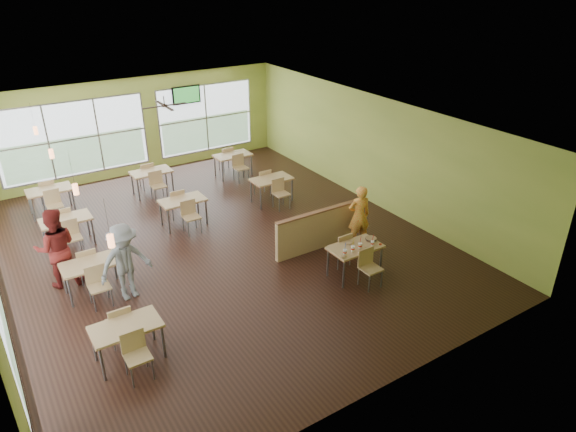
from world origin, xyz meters
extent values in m
plane|color=black|center=(0.00, 0.00, 0.00)|extent=(12.00, 12.00, 0.00)
plane|color=white|center=(0.00, 0.00, 3.20)|extent=(12.00, 12.00, 0.00)
cube|color=#B3BA4B|center=(0.00, 6.00, 1.60)|extent=(10.00, 0.04, 3.20)
cube|color=#B3BA4B|center=(0.00, -6.00, 1.60)|extent=(10.00, 0.04, 3.20)
cube|color=#B3BA4B|center=(5.00, 0.00, 1.60)|extent=(0.04, 12.00, 3.20)
cube|color=white|center=(-2.00, 5.98, 1.53)|extent=(4.50, 0.02, 2.35)
cube|color=white|center=(2.50, 5.98, 1.53)|extent=(3.50, 0.02, 2.35)
cube|color=#B7BABC|center=(0.25, 5.97, 0.35)|extent=(8.00, 0.04, 0.05)
cube|color=tan|center=(2.00, -3.00, 0.73)|extent=(1.20, 0.70, 0.04)
cube|color=brown|center=(2.00, -3.00, 0.70)|extent=(1.22, 0.71, 0.01)
cylinder|color=slate|center=(1.46, -3.29, 0.35)|extent=(0.05, 0.05, 0.71)
cylinder|color=slate|center=(2.54, -3.29, 0.35)|extent=(0.05, 0.05, 0.71)
cylinder|color=slate|center=(1.46, -2.71, 0.35)|extent=(0.05, 0.05, 0.71)
cylinder|color=slate|center=(2.54, -2.71, 0.35)|extent=(0.05, 0.05, 0.71)
cube|color=tan|center=(2.00, -2.45, 0.45)|extent=(0.42, 0.42, 0.04)
cube|color=tan|center=(2.00, -2.26, 0.67)|extent=(0.42, 0.04, 0.40)
cube|color=tan|center=(2.00, -3.55, 0.45)|extent=(0.42, 0.42, 0.04)
cube|color=tan|center=(2.00, -3.74, 0.67)|extent=(0.42, 0.04, 0.40)
cube|color=tan|center=(2.00, -1.55, 0.50)|extent=(2.40, 0.12, 1.00)
cube|color=brown|center=(2.00, -1.55, 1.02)|extent=(2.40, 0.14, 0.04)
cube|color=tan|center=(-3.20, -3.00, 0.73)|extent=(1.20, 0.70, 0.04)
cube|color=brown|center=(-3.20, -3.00, 0.70)|extent=(1.22, 0.71, 0.01)
cylinder|color=slate|center=(-3.74, -3.29, 0.35)|extent=(0.05, 0.05, 0.71)
cylinder|color=slate|center=(-2.66, -3.29, 0.35)|extent=(0.05, 0.05, 0.71)
cylinder|color=slate|center=(-3.74, -2.71, 0.35)|extent=(0.05, 0.05, 0.71)
cylinder|color=slate|center=(-2.66, -2.71, 0.35)|extent=(0.05, 0.05, 0.71)
cube|color=tan|center=(-3.20, -2.45, 0.45)|extent=(0.42, 0.42, 0.04)
cube|color=tan|center=(-3.20, -2.26, 0.67)|extent=(0.42, 0.04, 0.40)
cube|color=tan|center=(-3.20, -3.55, 0.45)|extent=(0.42, 0.42, 0.04)
cube|color=tan|center=(-3.20, -3.74, 0.67)|extent=(0.42, 0.04, 0.40)
cube|color=tan|center=(-3.20, -0.50, 0.73)|extent=(1.20, 0.70, 0.04)
cube|color=brown|center=(-3.20, -0.50, 0.70)|extent=(1.22, 0.71, 0.01)
cylinder|color=slate|center=(-3.74, -0.79, 0.35)|extent=(0.05, 0.05, 0.71)
cylinder|color=slate|center=(-2.66, -0.79, 0.35)|extent=(0.05, 0.05, 0.71)
cylinder|color=slate|center=(-3.74, -0.21, 0.35)|extent=(0.05, 0.05, 0.71)
cylinder|color=slate|center=(-2.66, -0.21, 0.35)|extent=(0.05, 0.05, 0.71)
cube|color=tan|center=(-3.20, 0.05, 0.45)|extent=(0.42, 0.42, 0.04)
cube|color=tan|center=(-3.20, 0.24, 0.67)|extent=(0.42, 0.04, 0.40)
cube|color=tan|center=(-3.20, -1.05, 0.45)|extent=(0.42, 0.42, 0.04)
cube|color=tan|center=(-3.20, -1.24, 0.67)|extent=(0.42, 0.04, 0.40)
cube|color=tan|center=(-3.20, 2.00, 0.73)|extent=(1.20, 0.70, 0.04)
cube|color=brown|center=(-3.20, 2.00, 0.70)|extent=(1.22, 0.71, 0.01)
cylinder|color=slate|center=(-3.74, 1.71, 0.35)|extent=(0.05, 0.05, 0.71)
cylinder|color=slate|center=(-2.66, 1.71, 0.35)|extent=(0.05, 0.05, 0.71)
cylinder|color=slate|center=(-3.74, 2.29, 0.35)|extent=(0.05, 0.05, 0.71)
cylinder|color=slate|center=(-2.66, 2.29, 0.35)|extent=(0.05, 0.05, 0.71)
cube|color=tan|center=(-3.20, 2.55, 0.45)|extent=(0.42, 0.42, 0.04)
cube|color=tan|center=(-3.20, 2.74, 0.67)|extent=(0.42, 0.04, 0.40)
cube|color=tan|center=(-3.20, 1.45, 0.45)|extent=(0.42, 0.42, 0.04)
cube|color=tan|center=(-3.20, 1.26, 0.67)|extent=(0.42, 0.04, 0.40)
cube|color=tan|center=(-3.20, 4.20, 0.73)|extent=(1.20, 0.70, 0.04)
cube|color=brown|center=(-3.20, 4.20, 0.70)|extent=(1.22, 0.71, 0.01)
cylinder|color=slate|center=(-3.74, 3.91, 0.35)|extent=(0.05, 0.05, 0.71)
cylinder|color=slate|center=(-2.66, 3.91, 0.35)|extent=(0.05, 0.05, 0.71)
cylinder|color=slate|center=(-3.74, 4.49, 0.35)|extent=(0.05, 0.05, 0.71)
cylinder|color=slate|center=(-2.66, 4.49, 0.35)|extent=(0.05, 0.05, 0.71)
cube|color=tan|center=(-3.20, 4.75, 0.45)|extent=(0.42, 0.42, 0.04)
cube|color=tan|center=(-3.20, 4.94, 0.67)|extent=(0.42, 0.04, 0.40)
cube|color=tan|center=(-3.20, 3.65, 0.45)|extent=(0.42, 0.42, 0.04)
cube|color=tan|center=(-3.20, 3.46, 0.67)|extent=(0.42, 0.04, 0.40)
cube|color=tan|center=(-0.30, 1.50, 0.73)|extent=(1.20, 0.70, 0.04)
cube|color=brown|center=(-0.30, 1.50, 0.70)|extent=(1.22, 0.71, 0.01)
cylinder|color=slate|center=(-0.84, 1.21, 0.35)|extent=(0.05, 0.05, 0.71)
cylinder|color=slate|center=(0.24, 1.21, 0.35)|extent=(0.05, 0.05, 0.71)
cylinder|color=slate|center=(-0.84, 1.79, 0.35)|extent=(0.05, 0.05, 0.71)
cylinder|color=slate|center=(0.24, 1.79, 0.35)|extent=(0.05, 0.05, 0.71)
cube|color=tan|center=(-0.30, 2.05, 0.45)|extent=(0.42, 0.42, 0.04)
cube|color=tan|center=(-0.30, 2.24, 0.67)|extent=(0.42, 0.04, 0.40)
cube|color=tan|center=(-0.30, 0.95, 0.45)|extent=(0.42, 0.42, 0.04)
cube|color=tan|center=(-0.30, 0.76, 0.67)|extent=(0.42, 0.04, 0.40)
cube|color=tan|center=(-0.30, 4.00, 0.73)|extent=(1.20, 0.70, 0.04)
cube|color=brown|center=(-0.30, 4.00, 0.70)|extent=(1.22, 0.71, 0.01)
cylinder|color=slate|center=(-0.84, 3.71, 0.35)|extent=(0.05, 0.05, 0.71)
cylinder|color=slate|center=(0.24, 3.71, 0.35)|extent=(0.05, 0.05, 0.71)
cylinder|color=slate|center=(-0.84, 4.29, 0.35)|extent=(0.05, 0.05, 0.71)
cylinder|color=slate|center=(0.24, 4.29, 0.35)|extent=(0.05, 0.05, 0.71)
cube|color=tan|center=(-0.30, 4.55, 0.45)|extent=(0.42, 0.42, 0.04)
cube|color=tan|center=(-0.30, 4.74, 0.67)|extent=(0.42, 0.04, 0.40)
cube|color=tan|center=(-0.30, 3.45, 0.45)|extent=(0.42, 0.42, 0.04)
cube|color=tan|center=(-0.30, 3.26, 0.67)|extent=(0.42, 0.04, 0.40)
cube|color=tan|center=(2.50, 1.50, 0.73)|extent=(1.20, 0.70, 0.04)
cube|color=brown|center=(2.50, 1.50, 0.70)|extent=(1.22, 0.71, 0.01)
cylinder|color=slate|center=(1.96, 1.21, 0.35)|extent=(0.05, 0.05, 0.71)
cylinder|color=slate|center=(3.04, 1.21, 0.35)|extent=(0.05, 0.05, 0.71)
cylinder|color=slate|center=(1.96, 1.79, 0.35)|extent=(0.05, 0.05, 0.71)
cylinder|color=slate|center=(3.04, 1.79, 0.35)|extent=(0.05, 0.05, 0.71)
cube|color=tan|center=(2.50, 2.05, 0.45)|extent=(0.42, 0.42, 0.04)
cube|color=tan|center=(2.50, 2.24, 0.67)|extent=(0.42, 0.04, 0.40)
cube|color=tan|center=(2.50, 0.95, 0.45)|extent=(0.42, 0.42, 0.04)
cube|color=tan|center=(2.50, 0.76, 0.67)|extent=(0.42, 0.04, 0.40)
cube|color=tan|center=(2.50, 4.00, 0.73)|extent=(1.20, 0.70, 0.04)
cube|color=brown|center=(2.50, 4.00, 0.70)|extent=(1.22, 0.71, 0.01)
cylinder|color=slate|center=(1.96, 3.71, 0.35)|extent=(0.05, 0.05, 0.71)
cylinder|color=slate|center=(3.04, 3.71, 0.35)|extent=(0.05, 0.05, 0.71)
cylinder|color=slate|center=(1.96, 4.29, 0.35)|extent=(0.05, 0.05, 0.71)
cylinder|color=slate|center=(3.04, 4.29, 0.35)|extent=(0.05, 0.05, 0.71)
cube|color=tan|center=(2.50, 4.55, 0.45)|extent=(0.42, 0.42, 0.04)
cube|color=tan|center=(2.50, 4.74, 0.67)|extent=(0.42, 0.04, 0.40)
cube|color=tan|center=(2.50, 3.45, 0.45)|extent=(0.42, 0.42, 0.04)
cube|color=tan|center=(2.50, 3.26, 0.67)|extent=(0.42, 0.04, 0.40)
cylinder|color=#2D2119|center=(-3.20, -3.00, 2.85)|extent=(0.01, 0.01, 0.70)
cylinder|color=#F1874F|center=(-3.20, -3.00, 2.45)|extent=(0.11, 0.11, 0.22)
cylinder|color=#2D2119|center=(-3.20, -0.50, 2.85)|extent=(0.01, 0.01, 0.70)
cylinder|color=#F1874F|center=(-3.20, -0.50, 2.45)|extent=(0.11, 0.11, 0.22)
cylinder|color=#2D2119|center=(-3.20, 2.00, 2.85)|extent=(0.01, 0.01, 0.70)
cylinder|color=#F1874F|center=(-3.20, 2.00, 2.45)|extent=(0.11, 0.11, 0.22)
cylinder|color=#2D2119|center=(-3.20, 4.20, 2.85)|extent=(0.01, 0.01, 0.70)
cylinder|color=#F1874F|center=(-3.20, 4.20, 2.45)|extent=(0.11, 0.11, 0.22)
cylinder|color=#2D2119|center=(0.00, 3.00, 3.08)|extent=(0.03, 0.03, 0.24)
cylinder|color=#2D2119|center=(0.00, 3.00, 2.94)|extent=(0.16, 0.16, 0.06)
cube|color=#2D2119|center=(0.35, 3.00, 2.94)|extent=(0.55, 0.10, 0.01)
cube|color=#2D2119|center=(0.00, 3.35, 2.94)|extent=(0.10, 0.55, 0.01)
cube|color=#2D2119|center=(-0.35, 3.00, 2.94)|extent=(0.55, 0.10, 0.01)
cube|color=#2D2119|center=(0.00, 2.65, 2.94)|extent=(0.10, 0.55, 0.01)
cube|color=black|center=(1.80, 5.90, 2.45)|extent=(1.00, 0.06, 0.60)
cube|color=green|center=(1.80, 5.87, 2.45)|extent=(0.90, 0.01, 0.52)
imported|color=#F85B1B|center=(2.99, -1.93, 0.80)|extent=(0.66, 0.52, 1.60)
imported|color=#5F1613|center=(-3.72, 0.22, 0.92)|extent=(1.00, 0.83, 1.84)
imported|color=slate|center=(-2.61, -1.07, 0.87)|extent=(1.19, 0.77, 1.73)
cone|color=white|center=(1.57, -3.16, 0.81)|extent=(0.09, 0.09, 0.12)
cylinder|color=red|center=(1.57, -3.16, 0.81)|extent=(0.08, 0.08, 0.03)
cylinder|color=white|center=(1.57, -3.16, 0.87)|extent=(0.09, 0.09, 0.01)
cylinder|color=blue|center=(1.57, -3.16, 0.98)|extent=(0.03, 0.05, 0.21)
cone|color=white|center=(1.81, -3.13, 0.81)|extent=(0.09, 0.09, 0.12)
cylinder|color=red|center=(1.81, -3.13, 0.81)|extent=(0.09, 0.09, 0.04)
cylinder|color=white|center=(1.81, -3.13, 0.88)|extent=(0.10, 0.10, 0.01)
cylinder|color=yellow|center=(1.81, -3.13, 0.99)|extent=(0.01, 0.06, 0.22)
cone|color=white|center=(2.03, -3.12, 0.81)|extent=(0.09, 0.09, 0.12)
cylinder|color=red|center=(2.03, -3.12, 0.81)|extent=(0.08, 0.08, 0.03)
cylinder|color=white|center=(2.03, -3.12, 0.88)|extent=(0.09, 0.09, 0.01)
cylinder|color=red|center=(2.03, -3.12, 0.98)|extent=(0.03, 0.06, 0.22)
cone|color=white|center=(2.34, -3.18, 0.80)|extent=(0.08, 0.08, 0.11)
cylinder|color=red|center=(2.34, -3.18, 0.81)|extent=(0.07, 0.07, 0.03)
cylinder|color=white|center=(2.34, -3.18, 0.86)|extent=(0.08, 0.08, 0.01)
cylinder|color=red|center=(2.34, -3.18, 0.95)|extent=(0.02, 0.05, 0.19)
cylinder|color=black|center=(2.48, -2.97, 0.76)|extent=(0.22, 0.22, 0.01)
torus|color=black|center=(2.48, -2.97, 0.80)|extent=(0.27, 0.27, 0.03)
cone|color=#A17E4D|center=(2.48, -2.97, 0.78)|extent=(0.27, 0.27, 0.06)
cylinder|color=#AF3318|center=(2.52, -3.25, 0.76)|extent=(0.06, 0.06, 0.03)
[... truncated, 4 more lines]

